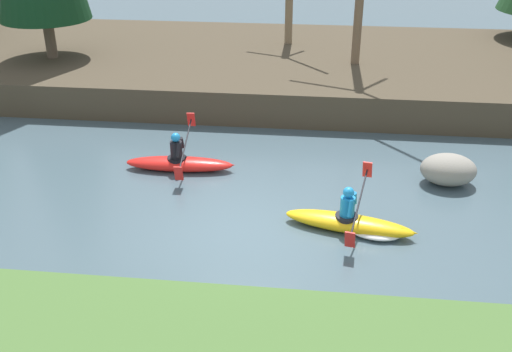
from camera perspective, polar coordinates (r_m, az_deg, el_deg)
The scene contains 5 objects.
ground_plane at distance 12.55m, azimuth -1.04°, elevation -5.29°, with size 90.00×90.00×0.00m, color #425660.
riverbank_far at distance 21.80m, azimuth 2.52°, elevation 10.35°, with size 44.00×9.19×1.03m.
kayaker_lead at distance 12.62m, azimuth 9.34°, elevation -4.43°, with size 2.79×2.06×1.20m.
kayaker_middle at distance 15.13m, azimuth -7.25°, elevation 1.33°, with size 2.78×2.07×1.20m.
boulder_midstream at distance 15.00m, azimuth 17.85°, elevation 0.59°, with size 1.32×1.03×0.74m.
Camera 1 is at (1.43, -10.55, 6.65)m, focal length 42.00 mm.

